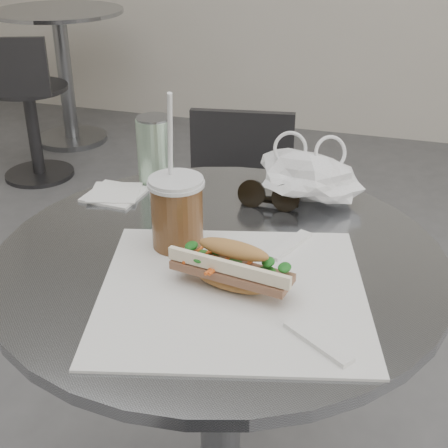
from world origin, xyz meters
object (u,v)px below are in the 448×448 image
(banh_mi, at_px, (232,267))
(sunglasses, at_px, (269,198))
(cafe_table, at_px, (220,378))
(chair_far, at_px, (235,257))
(bg_chair, at_px, (29,116))
(drink_can, at_px, (155,150))
(bg_table, at_px, (64,61))
(iced_coffee, at_px, (177,212))

(banh_mi, distance_m, sunglasses, 0.29)
(cafe_table, distance_m, chair_far, 0.69)
(chair_far, relative_size, banh_mi, 3.05)
(cafe_table, distance_m, bg_chair, 2.22)
(cafe_table, relative_size, drink_can, 5.40)
(cafe_table, relative_size, sunglasses, 6.27)
(cafe_table, relative_size, bg_table, 1.03)
(cafe_table, bearing_deg, bg_table, 126.03)
(banh_mi, bearing_deg, sunglasses, 102.09)
(cafe_table, height_order, banh_mi, banh_mi)
(iced_coffee, xyz_separation_m, drink_can, (-0.14, 0.25, 0.00))
(cafe_table, bearing_deg, banh_mi, -63.08)
(bg_chair, xyz_separation_m, banh_mi, (1.54, -1.75, 0.45))
(bg_table, relative_size, bg_chair, 1.01)
(banh_mi, xyz_separation_m, iced_coffee, (-0.13, 0.10, 0.03))
(drink_can, bearing_deg, bg_chair, 132.22)
(iced_coffee, height_order, sunglasses, iced_coffee)
(chair_far, distance_m, bg_chair, 1.65)
(cafe_table, xyz_separation_m, sunglasses, (0.04, 0.19, 0.30))
(bg_chair, bearing_deg, banh_mi, -69.06)
(iced_coffee, distance_m, drink_can, 0.29)
(cafe_table, bearing_deg, chair_far, 103.78)
(sunglasses, distance_m, drink_can, 0.26)
(bg_table, relative_size, sunglasses, 6.11)
(drink_can, bearing_deg, iced_coffee, -60.05)
(chair_far, bearing_deg, drink_can, 73.63)
(iced_coffee, bearing_deg, sunglasses, 60.13)
(chair_far, relative_size, sunglasses, 6.02)
(chair_far, height_order, bg_chair, bg_chair)
(bg_table, distance_m, bg_chair, 0.58)
(banh_mi, bearing_deg, drink_can, 137.24)
(banh_mi, xyz_separation_m, drink_can, (-0.27, 0.35, 0.03))
(cafe_table, bearing_deg, sunglasses, 79.11)
(chair_far, xyz_separation_m, sunglasses, (0.20, -0.47, 0.43))
(cafe_table, distance_m, banh_mi, 0.33)
(banh_mi, bearing_deg, bg_table, 135.16)
(banh_mi, relative_size, sunglasses, 1.97)
(chair_far, bearing_deg, iced_coffee, 88.67)
(bg_chair, distance_m, banh_mi, 2.37)
(sunglasses, bearing_deg, bg_table, 129.00)
(sunglasses, bearing_deg, banh_mi, -87.63)
(banh_mi, distance_m, drink_can, 0.44)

